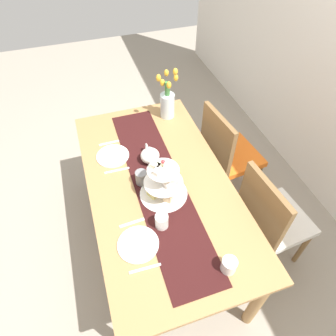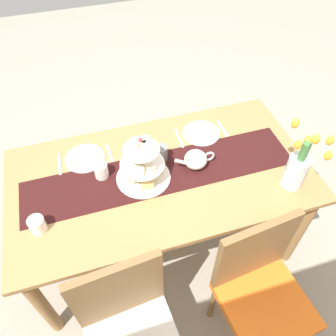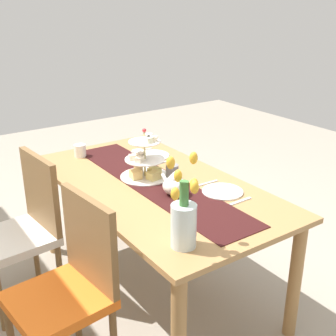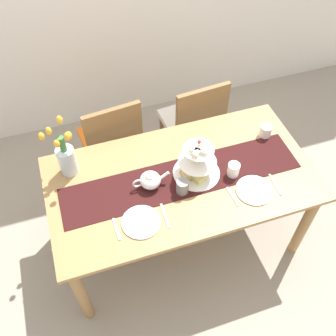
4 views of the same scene
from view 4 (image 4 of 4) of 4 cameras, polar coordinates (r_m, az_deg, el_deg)
The scene contains 17 objects.
ground_plane at distance 3.07m, azimuth 1.62°, elevation -9.82°, with size 8.00×8.00×0.00m, color gray.
dining_table at distance 2.53m, azimuth 1.93°, elevation -2.77°, with size 1.69×0.90×0.73m.
chair_left at distance 3.01m, azimuth -8.26°, elevation 4.13°, with size 0.46×0.46×0.91m.
chair_right at distance 3.14m, azimuth 3.85°, elevation 6.97°, with size 0.45×0.45×0.91m.
table_runner at distance 2.45m, azimuth 2.05°, elevation -1.48°, with size 1.53×0.31×0.00m, color black.
tiered_cake_stand at distance 2.41m, azimuth 4.19°, elevation 0.53°, with size 0.30×0.30×0.30m.
teapot at distance 2.37m, azimuth -2.66°, elevation -1.73°, with size 0.24×0.13×0.14m.
tulip_vase at distance 2.46m, azimuth -14.82°, elevation 1.68°, with size 0.19×0.20×0.42m.
cream_jug at distance 2.75m, azimuth 14.16°, elevation 5.30°, with size 0.08×0.08×0.09m, color white.
dinner_plate_left at distance 2.27m, azimuth -3.98°, elevation -7.94°, with size 0.23×0.23×0.01m, color white.
fork_left at distance 2.26m, azimuth -7.56°, elevation -8.90°, with size 0.02×0.15×0.01m, color silver.
knife_left at distance 2.29m, azimuth -0.46°, elevation -7.01°, with size 0.01×0.17×0.01m, color silver.
dinner_plate_right at distance 2.45m, azimuth 12.59°, elevation -3.22°, with size 0.23×0.23×0.01m, color white.
fork_right at distance 2.40m, azimuth 9.51°, elevation -4.16°, with size 0.02×0.15×0.01m, color silver.
knife_right at distance 2.51m, azimuth 15.52°, elevation -2.36°, with size 0.01×0.17×0.01m, color silver.
mug_grey at distance 2.35m, azimuth 2.13°, elevation -2.76°, with size 0.08×0.08×0.10m, color slate.
mug_white_text at distance 2.47m, azimuth 9.61°, elevation -0.25°, with size 0.08×0.08×0.10m, color white.
Camera 4 is at (-0.55, -1.40, 2.67)m, focal length 41.41 mm.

